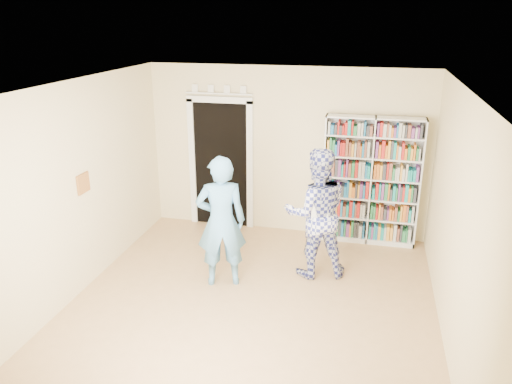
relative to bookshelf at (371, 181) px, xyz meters
The scene contains 11 objects.
floor 2.89m from the bookshelf, 119.94° to the right, with size 5.00×5.00×0.00m, color #AB8253.
ceiling 3.19m from the bookshelf, 119.94° to the right, with size 5.00×5.00×0.00m, color white.
wall_back 1.40m from the bookshelf, behind, with size 4.50×4.50×0.00m, color beige.
wall_left 4.31m from the bookshelf, 146.93° to the right, with size 5.00×5.00×0.00m, color beige.
wall_right 2.53m from the bookshelf, 69.00° to the right, with size 5.00×5.00×0.00m, color beige.
bookshelf is the anchor object (origin of this frame).
doorway 2.46m from the bookshelf, behind, with size 1.10×0.08×2.43m.
wall_art 4.19m from the bookshelf, 149.08° to the right, with size 0.03×0.25×0.25m, color brown.
man_blue 2.59m from the bookshelf, 136.10° to the right, with size 0.65×0.43×1.78m, color #5997C6.
man_plaid 1.44m from the bookshelf, 118.84° to the right, with size 0.88×0.68×1.81m, color navy.
paper_sheet 1.60m from the bookshelf, 112.79° to the right, with size 0.22×0.01×0.31m, color white.
Camera 1 is at (1.29, -5.16, 3.43)m, focal length 35.00 mm.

